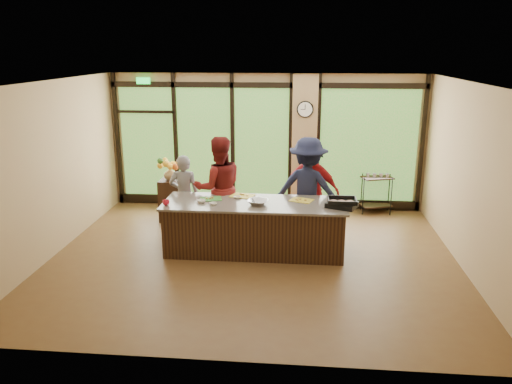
% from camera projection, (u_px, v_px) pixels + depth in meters
% --- Properties ---
extents(floor, '(7.00, 7.00, 0.00)m').
position_uv_depth(floor, '(253.00, 258.00, 8.69)').
color(floor, brown).
rests_on(floor, ground).
extents(ceiling, '(7.00, 7.00, 0.00)m').
position_uv_depth(ceiling, '(253.00, 82.00, 7.86)').
color(ceiling, white).
rests_on(ceiling, back_wall).
extents(back_wall, '(7.00, 0.00, 7.00)m').
position_uv_depth(back_wall, '(266.00, 142.00, 11.15)').
color(back_wall, tan).
rests_on(back_wall, floor).
extents(left_wall, '(0.00, 6.00, 6.00)m').
position_uv_depth(left_wall, '(51.00, 170.00, 8.59)').
color(left_wall, tan).
rests_on(left_wall, floor).
extents(right_wall, '(0.00, 6.00, 6.00)m').
position_uv_depth(right_wall, '(470.00, 179.00, 7.97)').
color(right_wall, tan).
rests_on(right_wall, floor).
extents(window_wall, '(6.90, 0.12, 3.00)m').
position_uv_depth(window_wall, '(273.00, 147.00, 11.12)').
color(window_wall, tan).
rests_on(window_wall, floor).
extents(island_base, '(3.10, 1.00, 0.88)m').
position_uv_depth(island_base, '(255.00, 228.00, 8.86)').
color(island_base, '#311E10').
rests_on(island_base, floor).
extents(countertop, '(3.20, 1.10, 0.04)m').
position_uv_depth(countertop, '(255.00, 203.00, 8.73)').
color(countertop, '#6D655A').
rests_on(countertop, island_base).
extents(wall_clock, '(0.36, 0.04, 0.36)m').
position_uv_depth(wall_clock, '(305.00, 109.00, 10.74)').
color(wall_clock, black).
rests_on(wall_clock, window_wall).
extents(cook_left, '(0.61, 0.43, 1.58)m').
position_uv_depth(cook_left, '(184.00, 195.00, 9.64)').
color(cook_left, slate).
rests_on(cook_left, floor).
extents(cook_midleft, '(1.15, 1.02, 1.96)m').
position_uv_depth(cook_midleft, '(219.00, 188.00, 9.42)').
color(cook_midleft, maroon).
rests_on(cook_midleft, floor).
extents(cook_midright, '(1.14, 0.70, 1.81)m').
position_uv_depth(cook_midright, '(312.00, 191.00, 9.46)').
color(cook_midright, red).
rests_on(cook_midright, floor).
extents(cook_right, '(1.39, 0.98, 1.95)m').
position_uv_depth(cook_right, '(308.00, 189.00, 9.36)').
color(cook_right, '#181B35').
rests_on(cook_right, floor).
extents(roasting_pan, '(0.59, 0.54, 0.09)m').
position_uv_depth(roasting_pan, '(342.00, 205.00, 8.45)').
color(roasting_pan, black).
rests_on(roasting_pan, countertop).
extents(mixing_bowl, '(0.42, 0.42, 0.08)m').
position_uv_depth(mixing_bowl, '(258.00, 202.00, 8.60)').
color(mixing_bowl, silver).
rests_on(mixing_bowl, countertop).
extents(cutting_board_left, '(0.43, 0.36, 0.01)m').
position_uv_depth(cutting_board_left, '(211.00, 199.00, 8.91)').
color(cutting_board_left, '#3C8C33').
rests_on(cutting_board_left, countertop).
extents(cutting_board_center, '(0.47, 0.40, 0.01)m').
position_uv_depth(cutting_board_center, '(242.00, 196.00, 9.09)').
color(cutting_board_center, gold).
rests_on(cutting_board_center, countertop).
extents(cutting_board_right, '(0.46, 0.41, 0.01)m').
position_uv_depth(cutting_board_right, '(301.00, 200.00, 8.83)').
color(cutting_board_right, gold).
rests_on(cutting_board_right, countertop).
extents(prep_bowl_near, '(0.15, 0.15, 0.05)m').
position_uv_depth(prep_bowl_near, '(201.00, 201.00, 8.71)').
color(prep_bowl_near, white).
rests_on(prep_bowl_near, countertop).
extents(prep_bowl_mid, '(0.16, 0.16, 0.04)m').
position_uv_depth(prep_bowl_mid, '(213.00, 204.00, 8.58)').
color(prep_bowl_mid, white).
rests_on(prep_bowl_mid, countertop).
extents(prep_bowl_far, '(0.15, 0.15, 0.03)m').
position_uv_depth(prep_bowl_far, '(237.00, 197.00, 8.97)').
color(prep_bowl_far, white).
rests_on(prep_bowl_far, countertop).
extents(red_ramekin, '(0.15, 0.15, 0.09)m').
position_uv_depth(red_ramekin, '(166.00, 203.00, 8.56)').
color(red_ramekin, red).
rests_on(red_ramekin, countertop).
extents(flower_stand, '(0.46, 0.46, 0.88)m').
position_uv_depth(flower_stand, '(171.00, 200.00, 10.48)').
color(flower_stand, '#311E10').
rests_on(flower_stand, floor).
extents(flower_vase, '(0.35, 0.35, 0.28)m').
position_uv_depth(flower_vase, '(170.00, 173.00, 10.32)').
color(flower_vase, '#947950').
rests_on(flower_vase, flower_stand).
extents(bar_cart, '(0.74, 0.56, 0.90)m').
position_uv_depth(bar_cart, '(377.00, 189.00, 10.96)').
color(bar_cart, '#311E10').
rests_on(bar_cart, floor).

